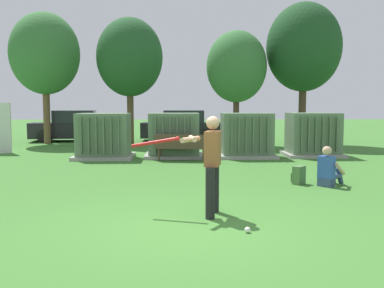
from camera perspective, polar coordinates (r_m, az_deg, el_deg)
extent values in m
plane|color=#3D752D|center=(6.90, -0.79, -11.04)|extent=(96.00, 96.00, 0.00)
cube|color=#9E9B93|center=(15.74, -11.62, -1.65)|extent=(2.10, 1.70, 0.12)
cube|color=#607A5B|center=(15.67, -11.68, 1.29)|extent=(1.80, 1.40, 1.50)
cube|color=#52684E|center=(15.05, -14.58, 1.07)|extent=(0.06, 0.12, 1.27)
cube|color=#52684E|center=(15.00, -13.63, 1.07)|extent=(0.06, 0.12, 1.27)
cube|color=#52684E|center=(14.95, -12.67, 1.08)|extent=(0.06, 0.12, 1.27)
cube|color=#52684E|center=(14.90, -11.71, 1.09)|extent=(0.06, 0.12, 1.27)
cube|color=#52684E|center=(14.86, -10.74, 1.09)|extent=(0.06, 0.12, 1.27)
cube|color=#52684E|center=(14.82, -9.77, 1.10)|extent=(0.06, 0.12, 1.27)
cube|color=#9E9B93|center=(15.78, -2.41, -1.53)|extent=(2.10, 1.70, 0.12)
cube|color=#607A5B|center=(15.71, -2.42, 1.41)|extent=(1.80, 1.40, 1.50)
cube|color=#52684E|center=(14.97, -4.90, 1.20)|extent=(0.06, 0.12, 1.27)
cube|color=#52684E|center=(14.96, -3.93, 1.20)|extent=(0.06, 0.12, 1.27)
cube|color=#52684E|center=(14.95, -2.95, 1.20)|extent=(0.06, 0.12, 1.27)
cube|color=#52684E|center=(14.95, -1.97, 1.21)|extent=(0.06, 0.12, 1.27)
cube|color=#52684E|center=(14.95, -1.00, 1.21)|extent=(0.06, 0.12, 1.27)
cube|color=#52684E|center=(14.95, -0.02, 1.21)|extent=(0.06, 0.12, 1.27)
cube|color=#9E9B93|center=(15.93, 7.24, -1.50)|extent=(2.10, 1.70, 0.12)
cube|color=#607A5B|center=(15.85, 7.27, 1.40)|extent=(1.80, 1.40, 1.50)
cube|color=#52684E|center=(15.02, 5.31, 1.21)|extent=(0.06, 0.12, 1.27)
cube|color=#52684E|center=(15.05, 6.28, 1.21)|extent=(0.06, 0.12, 1.27)
cube|color=#52684E|center=(15.08, 7.23, 1.21)|extent=(0.06, 0.12, 1.27)
cube|color=#52684E|center=(15.13, 8.19, 1.20)|extent=(0.06, 0.12, 1.27)
cube|color=#52684E|center=(15.17, 9.14, 1.20)|extent=(0.06, 0.12, 1.27)
cube|color=#52684E|center=(15.22, 10.08, 1.20)|extent=(0.06, 0.12, 1.27)
cube|color=#9E9B93|center=(16.71, 15.74, -1.34)|extent=(2.10, 1.70, 0.12)
cube|color=#607A5B|center=(16.64, 15.81, 1.43)|extent=(1.80, 1.40, 1.50)
cube|color=#52684E|center=(15.73, 14.42, 1.25)|extent=(0.06, 0.12, 1.27)
cube|color=#52684E|center=(15.80, 15.30, 1.25)|extent=(0.06, 0.12, 1.27)
cube|color=#52684E|center=(15.88, 16.19, 1.24)|extent=(0.06, 0.12, 1.27)
cube|color=#52684E|center=(15.96, 17.06, 1.24)|extent=(0.06, 0.12, 1.27)
cube|color=#52684E|center=(16.04, 17.92, 1.23)|extent=(0.06, 0.12, 1.27)
cube|color=#52684E|center=(16.13, 18.78, 1.23)|extent=(0.06, 0.12, 1.27)
cube|color=#4C3828|center=(14.69, -1.40, -0.51)|extent=(1.84, 0.64, 0.05)
cube|color=#4C3828|center=(14.49, -1.50, 0.39)|extent=(1.79, 0.29, 0.44)
cylinder|color=#4C3828|center=(14.98, -4.23, -1.32)|extent=(0.06, 0.06, 0.42)
cylinder|color=#4C3828|center=(14.78, 1.61, -1.40)|extent=(0.06, 0.06, 0.42)
cylinder|color=#4C3828|center=(14.71, -4.43, -1.45)|extent=(0.06, 0.06, 0.42)
cylinder|color=#4C3828|center=(14.50, 1.52, -1.53)|extent=(0.06, 0.06, 0.42)
cylinder|color=black|center=(7.28, 2.44, -6.60)|extent=(0.16, 0.16, 0.88)
cylinder|color=black|center=(7.75, 3.03, -5.88)|extent=(0.16, 0.16, 0.88)
cube|color=brown|center=(7.40, 2.77, -0.60)|extent=(0.33, 0.45, 0.60)
sphere|color=tan|center=(7.37, 2.79, 2.84)|extent=(0.23, 0.23, 0.23)
cylinder|color=tan|center=(7.37, -0.21, 0.62)|extent=(0.37, 0.50, 0.09)
cylinder|color=tan|center=(7.54, 0.08, 0.73)|extent=(0.15, 0.55, 0.09)
cylinder|color=red|center=(7.63, -5.07, 0.21)|extent=(0.84, 0.26, 0.21)
sphere|color=red|center=(7.51, -1.97, 0.71)|extent=(0.08, 0.08, 0.08)
sphere|color=white|center=(6.66, 7.41, -11.29)|extent=(0.09, 0.09, 0.09)
cube|color=#384C75|center=(10.66, 17.45, -4.88)|extent=(0.41, 0.41, 0.20)
cube|color=#3359B2|center=(10.61, 17.50, -2.96)|extent=(0.40, 0.42, 0.52)
sphere|color=#DBAD89|center=(10.56, 17.56, -0.87)|extent=(0.22, 0.22, 0.22)
cylinder|color=#384C75|center=(10.89, 17.59, -4.04)|extent=(0.42, 0.40, 0.13)
cylinder|color=#384C75|center=(11.08, 18.16, -3.86)|extent=(0.30, 0.28, 0.46)
cylinder|color=#384C75|center=(10.79, 18.52, -4.14)|extent=(0.42, 0.40, 0.13)
cylinder|color=#384C75|center=(10.99, 19.08, -3.97)|extent=(0.30, 0.28, 0.46)
cylinder|color=#DBAD89|center=(10.92, 17.01, -2.95)|extent=(0.36, 0.34, 0.32)
cylinder|color=#DBAD89|center=(10.70, 19.15, -3.18)|extent=(0.36, 0.34, 0.32)
cube|color=#4C723F|center=(10.77, 14.08, -4.04)|extent=(0.37, 0.37, 0.44)
cube|color=#3D5B33|center=(10.85, 13.47, -4.32)|extent=(0.20, 0.20, 0.22)
cylinder|color=brown|center=(22.25, -18.80, 3.54)|extent=(0.33, 0.33, 2.72)
ellipsoid|color=#387038|center=(22.38, -19.04, 11.35)|extent=(3.34, 3.34, 3.97)
cylinder|color=brown|center=(21.27, -8.21, 3.55)|extent=(0.32, 0.32, 2.60)
ellipsoid|color=#235128|center=(21.38, -8.31, 11.39)|extent=(3.20, 3.20, 3.81)
cylinder|color=#4C3828|center=(20.25, 5.90, 3.03)|extent=(0.28, 0.28, 2.28)
ellipsoid|color=#387038|center=(20.31, 5.97, 10.24)|extent=(2.80, 2.80, 3.33)
cylinder|color=#4C3828|center=(21.23, 14.47, 3.77)|extent=(0.35, 0.35, 2.86)
ellipsoid|color=#1E4723|center=(21.39, 14.67, 12.38)|extent=(3.52, 3.52, 4.18)
cube|color=black|center=(23.47, -15.69, 1.80)|extent=(4.35, 2.12, 0.80)
cube|color=#262B33|center=(23.42, -15.37, 3.57)|extent=(2.25, 1.77, 0.64)
cylinder|color=black|center=(22.88, -19.21, 0.96)|extent=(0.66, 0.28, 0.64)
cylinder|color=black|center=(24.54, -18.40, 1.27)|extent=(0.66, 0.28, 0.64)
cylinder|color=black|center=(22.49, -12.70, 1.06)|extent=(0.66, 0.28, 0.64)
cylinder|color=black|center=(24.18, -12.33, 1.36)|extent=(0.66, 0.28, 0.64)
cube|color=black|center=(22.81, -1.44, 1.90)|extent=(4.24, 1.81, 0.80)
cube|color=#262B33|center=(22.78, -1.06, 3.71)|extent=(2.14, 1.61, 0.64)
cylinder|color=black|center=(22.05, -4.87, 1.09)|extent=(0.65, 0.24, 0.64)
cylinder|color=black|center=(23.74, -4.53, 1.39)|extent=(0.65, 0.24, 0.64)
cylinder|color=black|center=(21.99, 1.91, 1.09)|extent=(0.65, 0.24, 0.64)
cylinder|color=black|center=(23.68, 1.76, 1.40)|extent=(0.65, 0.24, 0.64)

